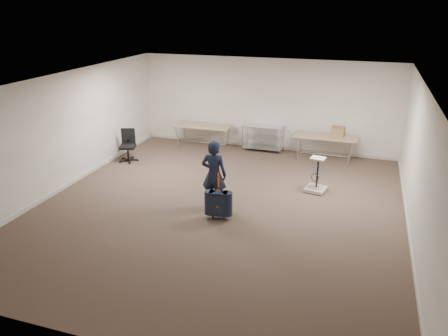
% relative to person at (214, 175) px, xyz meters
% --- Properties ---
extents(ground, '(9.00, 9.00, 0.00)m').
position_rel_person_xyz_m(ground, '(0.11, 0.04, -0.78)').
color(ground, '#47342B').
rests_on(ground, ground).
extents(room_shell, '(8.00, 9.00, 9.00)m').
position_rel_person_xyz_m(room_shell, '(0.11, 1.42, -0.73)').
color(room_shell, beige).
rests_on(room_shell, ground).
extents(folding_table_left, '(1.80, 0.75, 0.73)m').
position_rel_person_xyz_m(folding_table_left, '(-1.79, 3.99, -0.10)').
color(folding_table_left, '#93825A').
rests_on(folding_table_left, ground).
extents(folding_table_right, '(1.80, 0.75, 0.73)m').
position_rel_person_xyz_m(folding_table_right, '(2.01, 3.99, -0.10)').
color(folding_table_right, '#93825A').
rests_on(folding_table_right, ground).
extents(wire_shelf, '(1.22, 0.47, 0.80)m').
position_rel_person_xyz_m(wire_shelf, '(0.11, 4.24, -0.34)').
color(wire_shelf, silver).
rests_on(wire_shelf, ground).
extents(person, '(0.58, 0.39, 1.56)m').
position_rel_person_xyz_m(person, '(0.00, 0.00, 0.00)').
color(person, black).
rests_on(person, ground).
extents(suitcase, '(0.41, 0.27, 1.05)m').
position_rel_person_xyz_m(suitcase, '(0.28, -0.52, -0.42)').
color(suitcase, '#151831').
rests_on(suitcase, ground).
extents(office_chair, '(0.56, 0.57, 0.93)m').
position_rel_person_xyz_m(office_chair, '(-3.39, 2.12, -0.50)').
color(office_chair, black).
rests_on(office_chair, ground).
extents(equipment_cart, '(0.55, 0.55, 0.87)m').
position_rel_person_xyz_m(equipment_cart, '(2.08, 1.59, -0.55)').
color(equipment_cart, beige).
rests_on(equipment_cart, ground).
extents(cardboard_box, '(0.39, 0.31, 0.27)m').
position_rel_person_xyz_m(cardboard_box, '(2.35, 4.07, 0.08)').
color(cardboard_box, '#997047').
rests_on(cardboard_box, folding_table_right).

